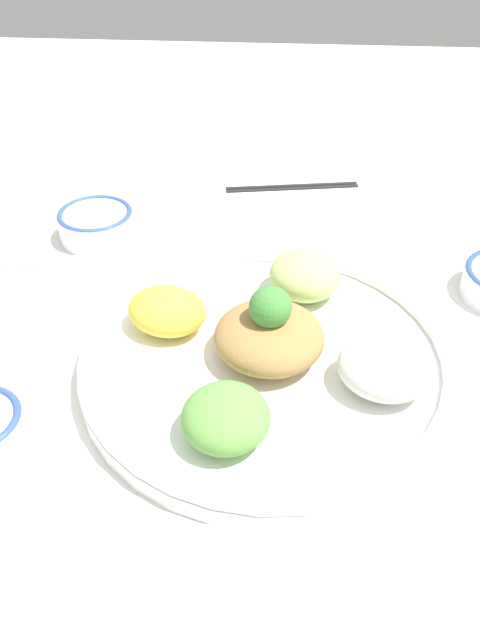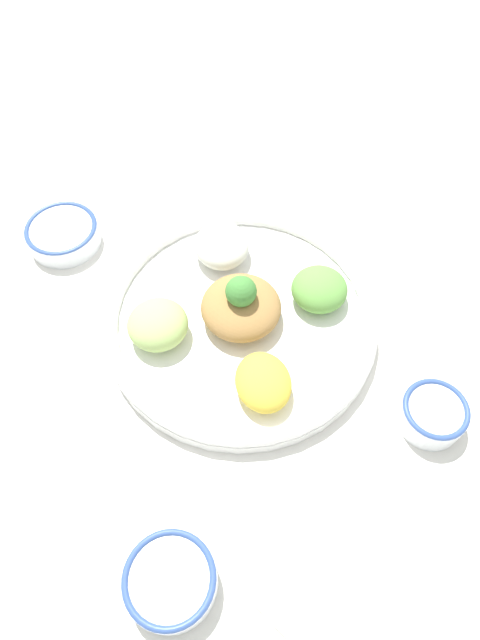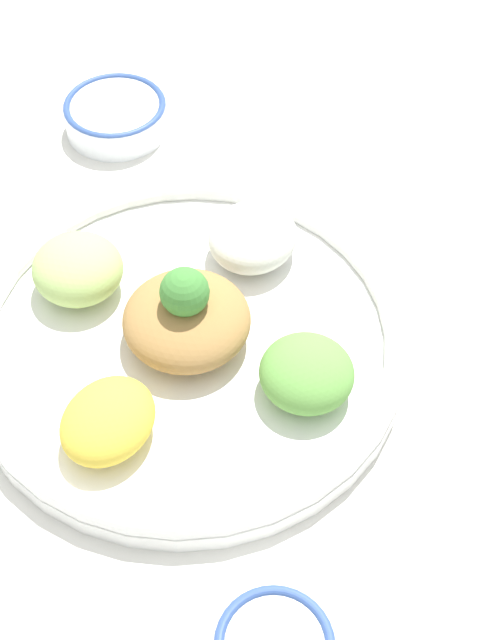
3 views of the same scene
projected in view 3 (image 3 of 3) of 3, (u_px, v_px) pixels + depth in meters
ground_plane at (139, 373)px, 0.79m from camera, size 2.40×2.40×0.00m
salad_platter at (188, 333)px, 0.79m from camera, size 0.39×0.39×0.10m
sauce_bowl_dark at (116, 115)px, 0.99m from camera, size 0.11×0.11×0.04m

